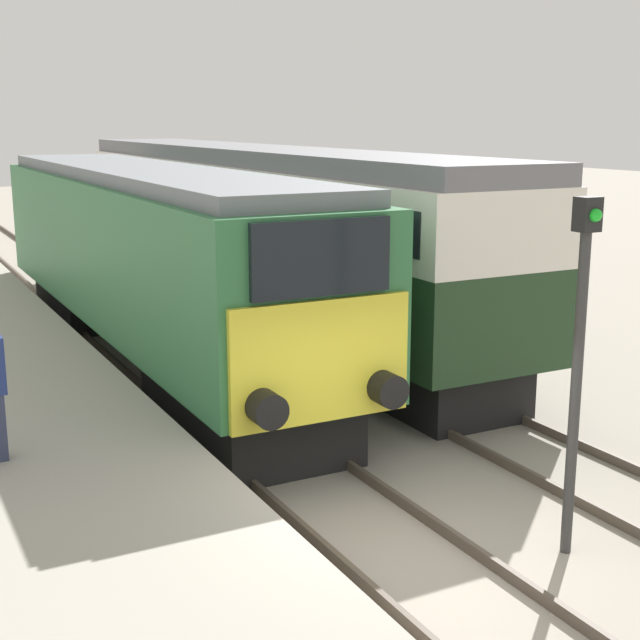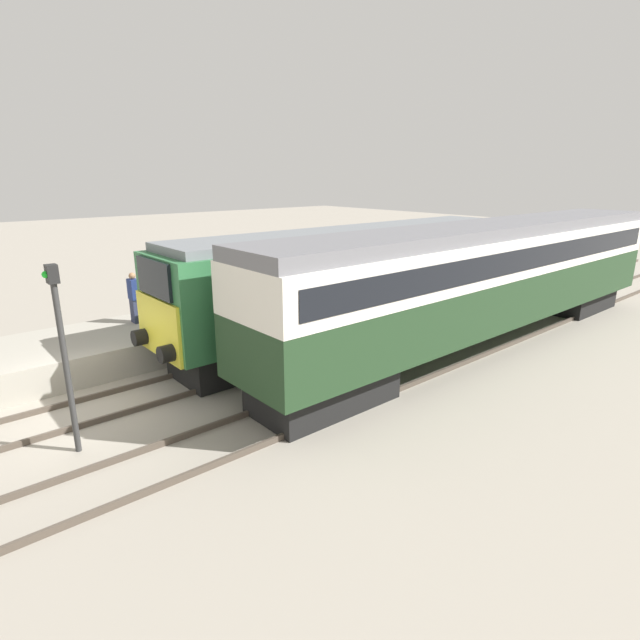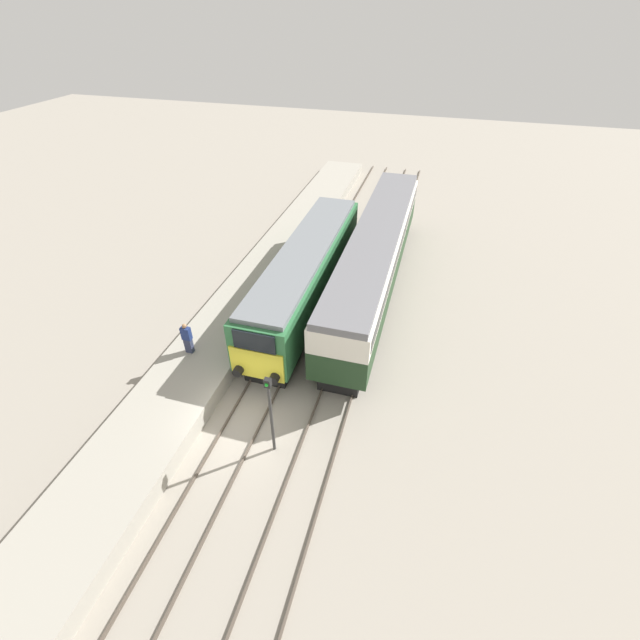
{
  "view_description": "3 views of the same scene",
  "coord_description": "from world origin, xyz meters",
  "px_view_note": "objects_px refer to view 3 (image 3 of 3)",
  "views": [
    {
      "loc": [
        -4.99,
        -7.36,
        4.74
      ],
      "look_at": [
        0.0,
        2.17,
        2.3
      ],
      "focal_mm": 50.0,
      "sensor_mm": 36.0,
      "label": 1
    },
    {
      "loc": [
        12.08,
        -2.7,
        5.59
      ],
      "look_at": [
        1.7,
        6.17,
        1.6
      ],
      "focal_mm": 28.0,
      "sensor_mm": 36.0,
      "label": 2
    },
    {
      "loc": [
        6.34,
        -10.1,
        14.63
      ],
      "look_at": [
        1.7,
        6.17,
        1.6
      ],
      "focal_mm": 24.0,
      "sensor_mm": 36.0,
      "label": 3
    }
  ],
  "objects_px": {
    "locomotive": "(306,274)",
    "passenger_carriage": "(376,254)",
    "person_on_platform": "(187,338)",
    "signal_post": "(270,410)"
  },
  "relations": [
    {
      "from": "passenger_carriage",
      "to": "signal_post",
      "type": "xyz_separation_m",
      "value": [
        -1.7,
        -12.56,
        -0.14
      ]
    },
    {
      "from": "person_on_platform",
      "to": "signal_post",
      "type": "distance_m",
      "value": 6.6
    },
    {
      "from": "locomotive",
      "to": "signal_post",
      "type": "distance_m",
      "value": 9.97
    },
    {
      "from": "locomotive",
      "to": "person_on_platform",
      "type": "xyz_separation_m",
      "value": [
        -3.87,
        -6.35,
        -0.44
      ]
    },
    {
      "from": "passenger_carriage",
      "to": "person_on_platform",
      "type": "xyz_separation_m",
      "value": [
        -7.27,
        -9.08,
        -0.77
      ]
    },
    {
      "from": "locomotive",
      "to": "passenger_carriage",
      "type": "relative_size",
      "value": 0.79
    },
    {
      "from": "locomotive",
      "to": "passenger_carriage",
      "type": "bearing_deg",
      "value": 38.81
    },
    {
      "from": "passenger_carriage",
      "to": "signal_post",
      "type": "distance_m",
      "value": 12.67
    },
    {
      "from": "passenger_carriage",
      "to": "person_on_platform",
      "type": "distance_m",
      "value": 11.66
    },
    {
      "from": "person_on_platform",
      "to": "signal_post",
      "type": "xyz_separation_m",
      "value": [
        5.57,
        -3.48,
        0.63
      ]
    }
  ]
}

